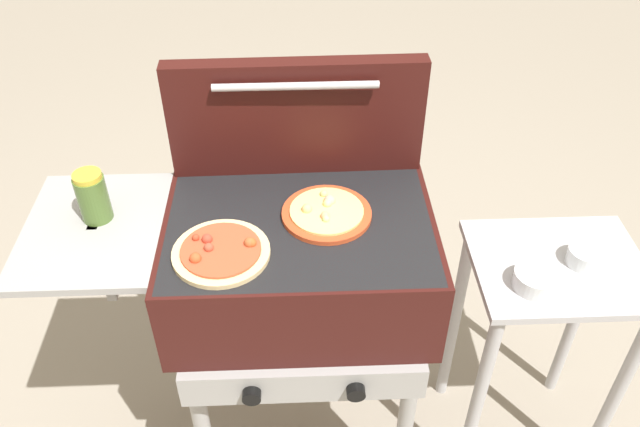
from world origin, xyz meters
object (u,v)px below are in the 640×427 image
at_px(prep_table, 542,318).
at_px(topping_bowl_far, 535,280).
at_px(grill, 294,266).
at_px(topping_bowl_near, 586,257).
at_px(pizza_cheese, 326,212).
at_px(pizza_pepperoni, 220,251).
at_px(sauce_jar, 92,196).

distance_m(prep_table, topping_bowl_far, 0.26).
distance_m(grill, topping_bowl_far, 0.59).
bearing_deg(prep_table, topping_bowl_near, -3.13).
height_order(prep_table, topping_bowl_near, topping_bowl_near).
relative_size(pizza_cheese, topping_bowl_far, 1.92).
xyz_separation_m(grill, topping_bowl_far, (0.58, -0.07, -0.00)).
relative_size(pizza_pepperoni, topping_bowl_near, 2.29).
distance_m(topping_bowl_near, topping_bowl_far, 0.17).
height_order(sauce_jar, topping_bowl_far, sauce_jar).
bearing_deg(prep_table, topping_bowl_far, -139.98).
relative_size(grill, sauce_jar, 7.59).
xyz_separation_m(pizza_pepperoni, topping_bowl_near, (0.89, 0.11, -0.15)).
relative_size(sauce_jar, topping_bowl_far, 1.14).
bearing_deg(sauce_jar, topping_bowl_far, -5.94).
bearing_deg(grill, prep_table, 0.37).
xyz_separation_m(sauce_jar, prep_table, (1.13, -0.03, -0.44)).
bearing_deg(pizza_cheese, prep_table, -1.54).
distance_m(pizza_pepperoni, topping_bowl_near, 0.91).
relative_size(prep_table, topping_bowl_near, 7.79).
bearing_deg(pizza_cheese, grill, -165.35).
bearing_deg(topping_bowl_near, pizza_cheese, 178.31).
xyz_separation_m(grill, sauce_jar, (-0.46, 0.04, 0.21)).
distance_m(pizza_pepperoni, prep_table, 0.92).
distance_m(pizza_cheese, prep_table, 0.71).
height_order(grill, pizza_pepperoni, pizza_pepperoni).
bearing_deg(pizza_pepperoni, topping_bowl_near, 6.75).
height_order(pizza_pepperoni, sauce_jar, sauce_jar).
bearing_deg(topping_bowl_near, pizza_pepperoni, -173.25).
bearing_deg(grill, sauce_jar, 175.46).
bearing_deg(grill, topping_bowl_near, 0.09).
distance_m(grill, topping_bowl_near, 0.73).
height_order(pizza_cheese, pizza_pepperoni, same).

